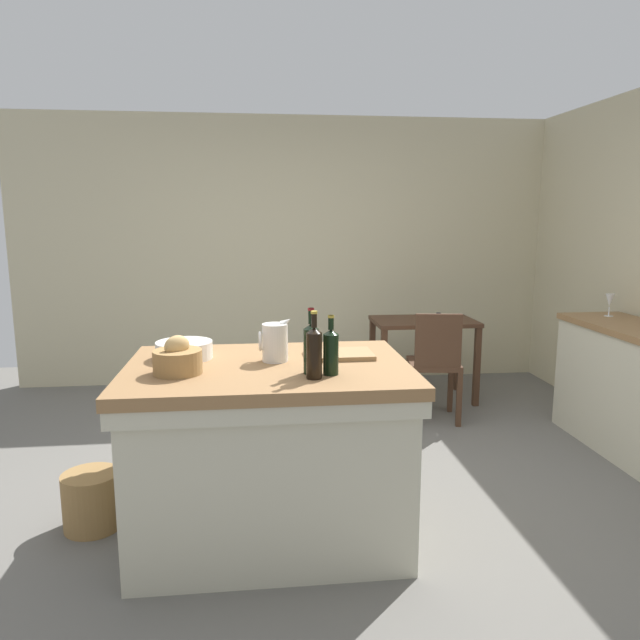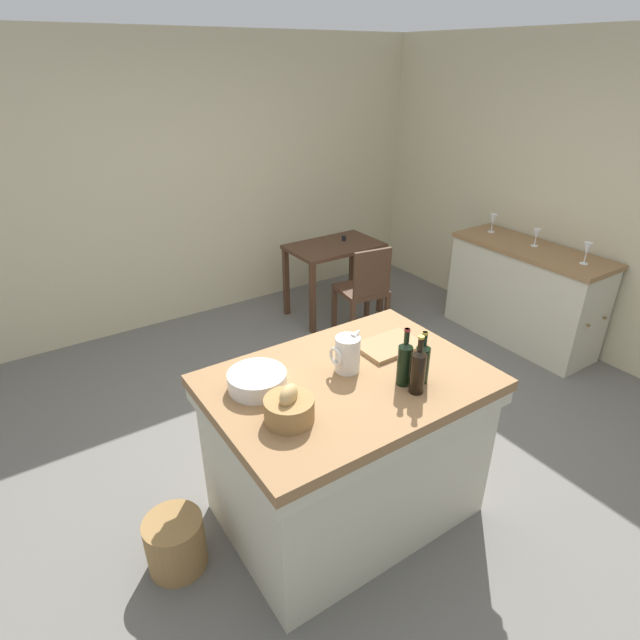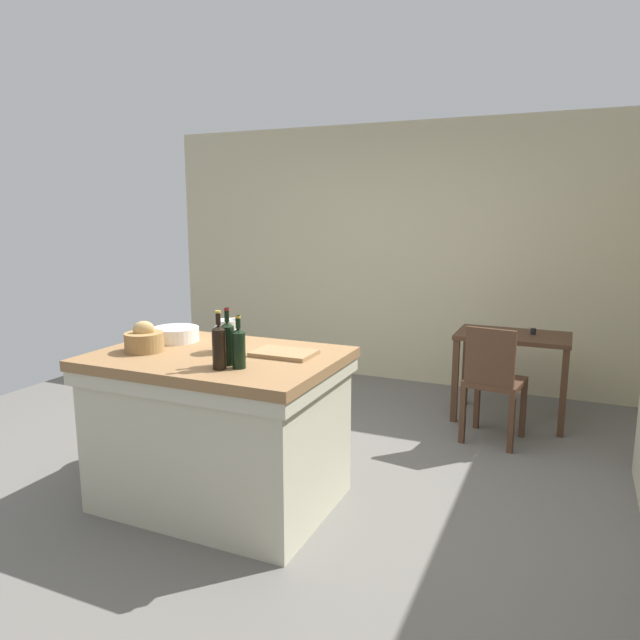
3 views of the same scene
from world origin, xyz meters
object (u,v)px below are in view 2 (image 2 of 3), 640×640
(side_cabinet, at_px, (523,294))
(wooden_chair, at_px, (364,289))
(wine_glass_left, at_px, (536,234))
(bread_basket, at_px, (289,408))
(pitcher, at_px, (347,354))
(wine_bottle_dark, at_px, (422,362))
(cutting_board, at_px, (389,346))
(wine_bottle_amber, at_px, (405,362))
(writing_desk, at_px, (334,256))
(wash_bowl, at_px, (257,381))
(island_table, at_px, (346,443))
(wine_bottle_green, at_px, (418,370))
(wine_glass_far_left, at_px, (587,249))
(wicker_hamper, at_px, (176,543))
(wine_glass_middle, at_px, (493,220))

(side_cabinet, distance_m, wooden_chair, 1.45)
(wine_glass_left, bearing_deg, bread_basket, -163.13)
(pitcher, bearing_deg, side_cabinet, 15.75)
(wine_bottle_dark, distance_m, wine_glass_left, 2.53)
(bread_basket, distance_m, cutting_board, 0.84)
(pitcher, relative_size, wine_bottle_amber, 0.76)
(writing_desk, distance_m, wash_bowl, 2.76)
(pitcher, relative_size, wine_bottle_dark, 0.84)
(island_table, distance_m, pitcher, 0.53)
(bread_basket, height_order, wine_bottle_amber, wine_bottle_amber)
(wine_bottle_dark, distance_m, wine_bottle_green, 0.10)
(side_cabinet, height_order, wine_bottle_green, wine_bottle_green)
(wine_glass_far_left, bearing_deg, wash_bowl, -177.56)
(bread_basket, relative_size, wicker_hamper, 0.75)
(island_table, height_order, side_cabinet, island_table)
(bread_basket, bearing_deg, wine_bottle_amber, -5.99)
(wine_glass_middle, bearing_deg, cutting_board, -152.82)
(wash_bowl, relative_size, wine_glass_left, 1.90)
(writing_desk, relative_size, wine_bottle_dark, 3.21)
(pitcher, height_order, bread_basket, pitcher)
(bread_basket, bearing_deg, writing_desk, 50.97)
(wooden_chair, relative_size, wine_bottle_amber, 2.92)
(writing_desk, relative_size, wooden_chair, 0.99)
(island_table, height_order, wine_glass_left, wine_glass_left)
(side_cabinet, distance_m, wash_bowl, 3.10)
(wash_bowl, distance_m, cutting_board, 0.80)
(wine_glass_middle, relative_size, wicker_hamper, 0.56)
(wash_bowl, distance_m, bread_basket, 0.30)
(wooden_chair, xyz_separation_m, wine_bottle_dark, (-1.08, -1.81, 0.54))
(wicker_hamper, bearing_deg, wine_bottle_amber, -18.19)
(wine_bottle_dark, distance_m, wine_glass_middle, 2.76)
(wooden_chair, relative_size, bread_basket, 3.98)
(side_cabinet, height_order, wash_bowl, wash_bowl)
(wash_bowl, height_order, wine_bottle_amber, wine_bottle_amber)
(side_cabinet, xyz_separation_m, wine_bottle_dark, (-2.28, -1.00, 0.58))
(wooden_chair, bearing_deg, side_cabinet, -34.20)
(wash_bowl, xyz_separation_m, wine_bottle_dark, (0.71, -0.40, 0.07))
(wash_bowl, xyz_separation_m, wine_glass_middle, (3.04, 1.09, 0.05))
(island_table, xyz_separation_m, bread_basket, (-0.42, -0.13, 0.49))
(wash_bowl, relative_size, wine_glass_middle, 1.70)
(side_cabinet, xyz_separation_m, cutting_board, (-2.19, -0.66, 0.48))
(side_cabinet, relative_size, wine_glass_left, 9.19)
(wine_glass_middle, bearing_deg, wooden_chair, 165.51)
(pitcher, height_order, wine_glass_far_left, pitcher)
(wash_bowl, bearing_deg, island_table, -22.35)
(bread_basket, height_order, wicker_hamper, bread_basket)
(wash_bowl, distance_m, wine_bottle_dark, 0.82)
(writing_desk, bearing_deg, wine_glass_left, -49.91)
(wine_bottle_green, relative_size, wicker_hamper, 1.02)
(wicker_hamper, bearing_deg, wine_glass_left, 9.73)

